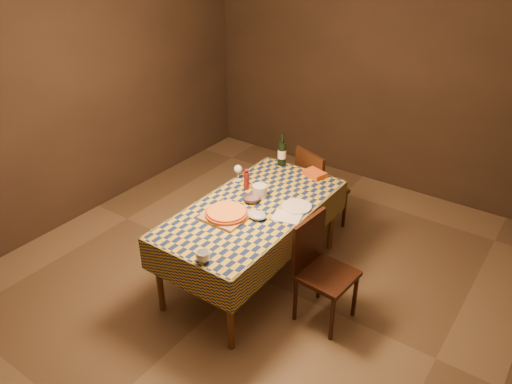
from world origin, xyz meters
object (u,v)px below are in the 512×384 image
chair_far (317,185)px  pizza (227,213)px  white_plate (297,207)px  wine_bottle (282,153)px  chair_right (319,264)px  bowl (252,199)px  cutting_board (227,216)px  dining_table (253,214)px

chair_far → pizza: bearing=-96.2°
white_plate → chair_far: size_ratio=0.28×
wine_bottle → white_plate: size_ratio=1.32×
chair_far → chair_right: (0.68, -1.17, 0.00)m
bowl → white_plate: bowl is taller
pizza → bowl: bearing=85.7°
chair_right → cutting_board: bearing=-168.6°
chair_right → white_plate: bearing=143.2°
wine_bottle → bowl: bearing=-76.9°
wine_bottle → chair_far: wine_bottle is taller
bowl → pizza: bearing=-94.3°
wine_bottle → chair_far: (0.30, 0.23, -0.38)m
dining_table → wine_bottle: size_ratio=5.34×
pizza → chair_far: (0.15, 1.34, -0.29)m
bowl → white_plate: (0.38, 0.15, -0.02)m
cutting_board → pizza: pizza is taller
dining_table → white_plate: bearing=34.5°
white_plate → chair_far: chair_far is taller
wine_bottle → white_plate: (0.57, -0.64, -0.12)m
cutting_board → chair_far: bearing=83.8°
cutting_board → wine_bottle: (-0.16, 1.11, 0.12)m
chair_far → chair_right: bearing=-60.0°
cutting_board → wine_bottle: size_ratio=1.05×
white_plate → chair_far: bearing=106.9°
pizza → bowl: size_ratio=2.53×
cutting_board → bowl: bearing=85.7°
wine_bottle → white_plate: wine_bottle is taller
bowl → chair_right: 0.86m
dining_table → bowl: bowl is taller
dining_table → pizza: 0.30m
pizza → chair_far: 1.38m
dining_table → bowl: 0.14m
bowl → cutting_board: bearing=-94.3°
wine_bottle → chair_right: (0.98, -0.95, -0.38)m
wine_bottle → white_plate: bearing=-48.4°
cutting_board → white_plate: 0.63m
pizza → white_plate: size_ratio=1.49×
bowl → white_plate: bearing=20.8°
dining_table → cutting_board: size_ratio=5.09×
pizza → bowl: 0.33m
wine_bottle → chair_far: bearing=36.7°
white_plate → chair_far: (-0.26, 0.86, -0.25)m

